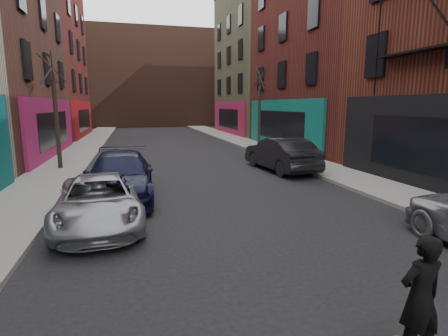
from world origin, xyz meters
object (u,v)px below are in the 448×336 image
tree_left_far (55,99)px  tree_right_far (260,99)px  parked_left_far (99,201)px  skateboarder (420,298)px  parked_right_end (281,154)px  parked_left_end (120,176)px

tree_left_far → tree_right_far: bearing=25.8°
parked_left_far → skateboarder: size_ratio=2.94×
parked_left_far → skateboarder: (4.13, -6.33, 0.24)m
skateboarder → parked_left_far: bearing=-57.0°
parked_left_far → tree_left_far: bearing=102.8°
tree_right_far → parked_right_end: bearing=-103.5°
tree_left_far → skateboarder: size_ratio=4.16×
parked_left_far → parked_right_end: bearing=34.3°
parked_left_far → parked_right_end: size_ratio=0.94×
parked_right_end → skateboarder: skateboarder is taller
tree_left_far → skateboarder: (6.68, -15.06, -2.50)m
parked_left_end → parked_left_far: bearing=-98.4°
tree_right_far → parked_left_end: 15.62m
skateboarder → parked_left_end: bearing=-67.6°
tree_left_far → parked_right_end: 10.97m
tree_right_far → skateboarder: size_ratio=4.35×
parked_left_end → skateboarder: skateboarder is taller
tree_right_far → parked_right_end: size_ratio=1.40×
parked_right_end → tree_left_far: bearing=-19.8°
tree_left_far → parked_left_end: size_ratio=1.23×
tree_right_far → skateboarder: bearing=-105.2°
tree_right_far → skateboarder: 21.98m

